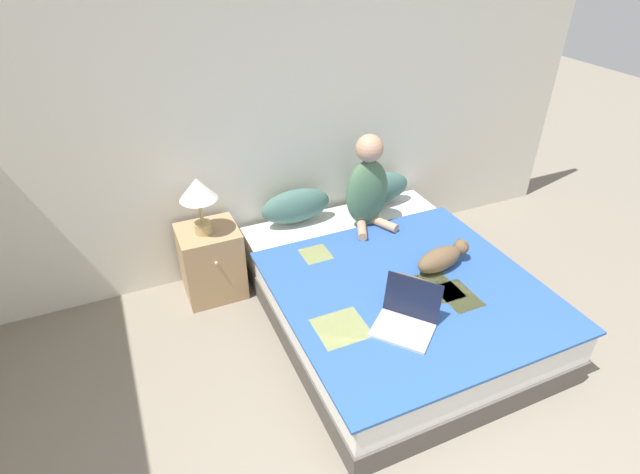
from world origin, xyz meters
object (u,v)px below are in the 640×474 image
(nightstand, at_px, (212,262))
(table_lamp, at_px, (198,193))
(bed, at_px, (392,296))
(laptop_open, at_px, (406,319))
(pillow_near, at_px, (296,206))
(pillow_far, at_px, (378,189))
(person_sitting, at_px, (368,186))
(cat_tabby, at_px, (442,258))

(nightstand, height_order, table_lamp, table_lamp)
(bed, distance_m, table_lamp, 1.55)
(laptop_open, xyz_separation_m, nightstand, (-0.89, 1.33, -0.20))
(pillow_near, distance_m, pillow_far, 0.74)
(person_sitting, height_order, table_lamp, person_sitting)
(pillow_far, bearing_deg, table_lamp, -176.12)
(cat_tabby, bearing_deg, bed, 155.73)
(person_sitting, height_order, laptop_open, person_sitting)
(bed, distance_m, laptop_open, 0.60)
(pillow_far, height_order, nightstand, pillow_far)
(cat_tabby, xyz_separation_m, table_lamp, (-1.46, 0.90, 0.38))
(pillow_far, relative_size, table_lamp, 1.31)
(bed, height_order, table_lamp, table_lamp)
(bed, distance_m, nightstand, 1.39)
(pillow_far, relative_size, laptop_open, 1.22)
(pillow_near, xyz_separation_m, laptop_open, (0.15, -1.41, -0.08))
(bed, bearing_deg, nightstand, 142.92)
(laptop_open, xyz_separation_m, table_lamp, (-0.91, 1.30, 0.41))
(cat_tabby, relative_size, table_lamp, 1.34)
(pillow_near, xyz_separation_m, cat_tabby, (0.70, -1.00, -0.06))
(nightstand, distance_m, table_lamp, 0.61)
(person_sitting, relative_size, nightstand, 1.30)
(pillow_near, distance_m, nightstand, 0.79)
(cat_tabby, distance_m, table_lamp, 1.75)
(laptop_open, bearing_deg, nightstand, 173.64)
(pillow_far, bearing_deg, pillow_near, 180.00)
(bed, xyz_separation_m, nightstand, (-1.10, 0.84, 0.08))
(bed, bearing_deg, cat_tabby, -14.63)
(bed, xyz_separation_m, table_lamp, (-1.13, 0.81, 0.69))
(pillow_near, xyz_separation_m, table_lamp, (-0.76, -0.10, 0.33))
(pillow_near, height_order, pillow_far, same)
(pillow_near, height_order, person_sitting, person_sitting)
(laptop_open, bearing_deg, cat_tabby, 86.69)
(pillow_near, xyz_separation_m, nightstand, (-0.73, -0.08, -0.28))
(pillow_near, bearing_deg, nightstand, -173.92)
(person_sitting, height_order, nightstand, person_sitting)
(nightstand, xyz_separation_m, table_lamp, (-0.03, -0.02, 0.61))
(pillow_near, distance_m, cat_tabby, 1.22)
(pillow_far, bearing_deg, nightstand, -176.97)
(table_lamp, bearing_deg, person_sitting, -6.76)
(pillow_near, height_order, cat_tabby, pillow_near)
(pillow_near, bearing_deg, laptop_open, -83.76)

